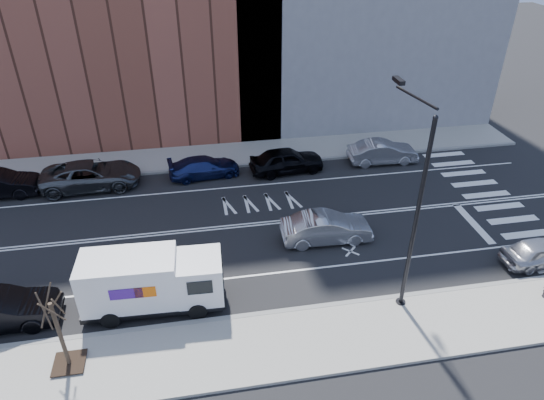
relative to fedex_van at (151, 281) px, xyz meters
name	(u,v)px	position (x,y,z in m)	size (l,w,h in m)	color
ground	(229,227)	(3.83, 5.60, -1.46)	(120.00, 120.00, 0.00)	black
sidewalk_near	(250,349)	(3.83, -3.20, -1.39)	(44.00, 3.60, 0.15)	gray
sidewalk_far	(216,156)	(3.83, 14.40, -1.39)	(44.00, 3.60, 0.15)	gray
curb_near	(244,316)	(3.83, -1.40, -1.38)	(44.00, 0.25, 0.17)	gray
curb_far	(218,167)	(3.83, 12.60, -1.38)	(44.00, 0.25, 0.17)	gray
crosswalk	(492,201)	(19.83, 5.60, -1.46)	(3.00, 14.00, 0.01)	white
road_markings	(229,227)	(3.83, 5.60, -1.46)	(40.00, 8.60, 0.01)	white
streetlight	(413,203)	(10.83, -1.31, 3.61)	(0.44, 4.02, 9.34)	black
street_tree	(62,341)	(-3.17, -2.80, -0.01)	(1.20, 1.20, 3.75)	black
fedex_van	(151,281)	(0.00, 0.00, 0.00)	(6.18, 2.36, 2.79)	black
far_parked_c	(91,175)	(-4.17, 11.52, -0.63)	(2.77, 6.01, 1.67)	#46494D
far_parked_d	(204,167)	(2.86, 11.69, -0.80)	(1.86, 4.58, 1.33)	navy
far_parked_e	(287,160)	(8.29, 11.40, -0.63)	(1.96, 4.87, 1.66)	black
far_parked_f	(383,152)	(15.03, 11.57, -0.69)	(1.64, 4.70, 1.55)	#9C9DA1
driving_sedan	(326,228)	(8.82, 3.50, -0.68)	(1.66, 4.75, 1.56)	#A5A5A9
near_parked_front	(542,252)	(18.79, -0.22, -0.78)	(1.61, 4.01, 1.37)	#BCBCC1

